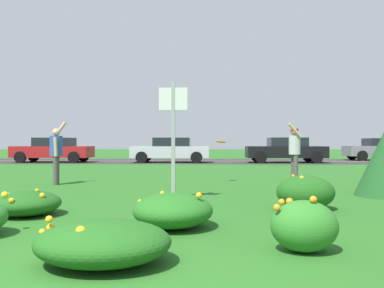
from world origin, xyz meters
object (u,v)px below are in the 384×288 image
Objects in this scene: person_thrower_blue_shirt at (56,151)px; car_black_center_left at (286,150)px; car_gray_leftmost at (381,149)px; car_silver_center_right at (171,150)px; frisbee_orange at (221,142)px; car_red_rightmost at (53,150)px; person_catcher_red_cap_gray_shirt at (294,149)px; sign_post_near_path at (173,128)px.

car_black_center_left is at bearing 54.94° from person_thrower_blue_shirt.
car_gray_leftmost is 1.00× the size of car_silver_center_right.
car_silver_center_right is (-2.47, 11.70, -0.43)m from frisbee_orange.
person_thrower_blue_shirt is 15.23m from car_black_center_left.
car_black_center_left and car_red_rightmost have the same top height.
car_black_center_left reaches higher than frisbee_orange.
person_thrower_blue_shirt is 1.00× the size of person_catcher_red_cap_gray_shirt.
car_black_center_left is (-6.90, -3.33, 0.00)m from car_gray_leftmost.
person_thrower_blue_shirt reaches higher than car_black_center_left.
frisbee_orange is at bearing 9.62° from person_thrower_blue_shirt.
frisbee_orange is 0.06× the size of car_gray_leftmost.
person_catcher_red_cap_gray_shirt is 0.39× the size of car_silver_center_right.
car_red_rightmost is at bearing 128.90° from frisbee_orange.
person_catcher_red_cap_gray_shirt reaches higher than frisbee_orange.
person_thrower_blue_shirt is 12.64m from car_silver_center_right.
car_silver_center_right is (-6.70, 0.00, 0.00)m from car_black_center_left.
person_thrower_blue_shirt reaches higher than car_red_rightmost.
sign_post_near_path is 3.88m from frisbee_orange.
car_silver_center_right is (-4.70, 11.22, -0.22)m from person_catcher_red_cap_gray_shirt.
car_gray_leftmost is at bearing 53.49° from frisbee_orange.
sign_post_near_path is at bearing -128.14° from person_catcher_red_cap_gray_shirt.
car_red_rightmost is (-11.66, 11.22, -0.22)m from person_catcher_red_cap_gray_shirt.
person_thrower_blue_shirt is at bearing -125.06° from car_black_center_left.
person_catcher_red_cap_gray_shirt reaches higher than car_silver_center_right.
car_gray_leftmost is at bearing 13.77° from car_silver_center_right.
person_thrower_blue_shirt is 0.39× the size of car_gray_leftmost.
sign_post_near_path reaches higher than car_silver_center_right.
person_catcher_red_cap_gray_shirt is at bearing 12.23° from frisbee_orange.
person_thrower_blue_shirt is 0.39× the size of car_silver_center_right.
person_thrower_blue_shirt is at bearing -68.48° from car_red_rightmost.
person_thrower_blue_shirt is at bearing 139.44° from sign_post_near_path.
sign_post_near_path is 17.56m from car_red_rightmost.
frisbee_orange is at bearing -126.51° from car_gray_leftmost.
person_catcher_red_cap_gray_shirt is 0.39× the size of car_red_rightmost.
car_silver_center_right reaches higher than frisbee_orange.
frisbee_orange is 18.71m from car_gray_leftmost.
car_black_center_left is at bearing 70.14° from frisbee_orange.
sign_post_near_path is 0.52× the size of car_silver_center_right.
car_gray_leftmost is at bearing 56.95° from sign_post_near_path.
car_red_rightmost is at bearing 180.00° from car_silver_center_right.
person_catcher_red_cap_gray_shirt is at bearing -100.11° from car_black_center_left.
car_red_rightmost is (-9.44, 11.70, -0.43)m from frisbee_orange.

